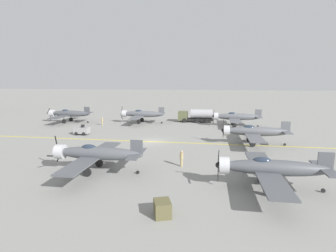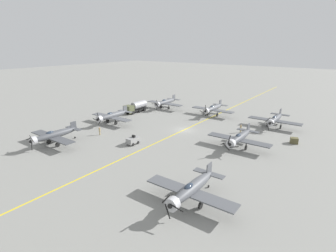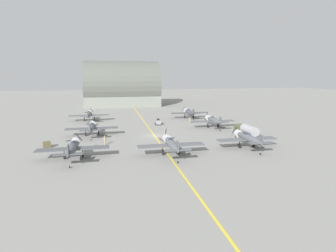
{
  "view_description": "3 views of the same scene",
  "coord_description": "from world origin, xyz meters",
  "px_view_note": "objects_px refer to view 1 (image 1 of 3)",
  "views": [
    {
      "loc": [
        -39.65,
        -8.72,
        9.82
      ],
      "look_at": [
        -4.21,
        -3.23,
        3.36
      ],
      "focal_mm": 28.0,
      "sensor_mm": 36.0,
      "label": 1
    },
    {
      "loc": [
        -30.74,
        48.54,
        18.78
      ],
      "look_at": [
        1.94,
        3.63,
        1.5
      ],
      "focal_mm": 28.0,
      "sensor_mm": 36.0,
      "label": 2
    },
    {
      "loc": [
        -9.56,
        -59.36,
        14.01
      ],
      "look_at": [
        2.79,
        -2.37,
        2.65
      ],
      "focal_mm": 28.0,
      "sensor_mm": 36.0,
      "label": 3
    }
  ],
  "objects_px": {
    "tow_tractor": "(82,130)",
    "supply_crate_by_tanker": "(162,208)",
    "fuel_tanker": "(196,116)",
    "airplane_near_left": "(270,168)",
    "airplane_mid_right": "(142,114)",
    "airplane_far_right": "(69,114)",
    "ground_crew_walking": "(182,158)",
    "airplane_mid_left": "(96,154)",
    "airplane_near_right": "(236,117)",
    "ground_crew_inspecting": "(102,121)",
    "airplane_near_center": "(254,132)"
  },
  "relations": [
    {
      "from": "tow_tractor",
      "to": "supply_crate_by_tanker",
      "type": "bearing_deg",
      "value": -143.19
    },
    {
      "from": "fuel_tanker",
      "to": "tow_tractor",
      "type": "distance_m",
      "value": 25.89
    },
    {
      "from": "airplane_near_left",
      "to": "tow_tractor",
      "type": "distance_m",
      "value": 34.04
    },
    {
      "from": "airplane_mid_right",
      "to": "supply_crate_by_tanker",
      "type": "xyz_separation_m",
      "value": [
        -39.57,
        -11.71,
        -1.43
      ]
    },
    {
      "from": "airplane_far_right",
      "to": "airplane_mid_right",
      "type": "relative_size",
      "value": 1.0
    },
    {
      "from": "fuel_tanker",
      "to": "tow_tractor",
      "type": "bearing_deg",
      "value": 131.47
    },
    {
      "from": "airplane_near_left",
      "to": "ground_crew_walking",
      "type": "relative_size",
      "value": 6.47
    },
    {
      "from": "airplane_far_right",
      "to": "airplane_mid_left",
      "type": "distance_m",
      "value": 35.75
    },
    {
      "from": "airplane_far_right",
      "to": "fuel_tanker",
      "type": "bearing_deg",
      "value": -93.65
    },
    {
      "from": "airplane_mid_left",
      "to": "ground_crew_walking",
      "type": "height_order",
      "value": "airplane_mid_left"
    },
    {
      "from": "supply_crate_by_tanker",
      "to": "airplane_near_right",
      "type": "bearing_deg",
      "value": -12.91
    },
    {
      "from": "airplane_near_left",
      "to": "fuel_tanker",
      "type": "relative_size",
      "value": 1.5
    },
    {
      "from": "airplane_mid_right",
      "to": "fuel_tanker",
      "type": "distance_m",
      "value": 12.36
    },
    {
      "from": "airplane_near_right",
      "to": "ground_crew_inspecting",
      "type": "xyz_separation_m",
      "value": [
        -3.12,
        28.16,
        -1.04
      ]
    },
    {
      "from": "airplane_near_center",
      "to": "fuel_tanker",
      "type": "distance_m",
      "value": 22.13
    },
    {
      "from": "tow_tractor",
      "to": "ground_crew_inspecting",
      "type": "height_order",
      "value": "tow_tractor"
    },
    {
      "from": "airplane_mid_left",
      "to": "fuel_tanker",
      "type": "distance_m",
      "value": 35.83
    },
    {
      "from": "airplane_mid_left",
      "to": "airplane_near_right",
      "type": "xyz_separation_m",
      "value": [
        30.36,
        -17.41,
        0.0
      ]
    },
    {
      "from": "airplane_near_left",
      "to": "airplane_mid_right",
      "type": "bearing_deg",
      "value": 36.92
    },
    {
      "from": "fuel_tanker",
      "to": "airplane_near_right",
      "type": "bearing_deg",
      "value": -116.98
    },
    {
      "from": "airplane_near_right",
      "to": "supply_crate_by_tanker",
      "type": "xyz_separation_m",
      "value": [
        -38.39,
        8.8,
        -1.43
      ]
    },
    {
      "from": "ground_crew_walking",
      "to": "airplane_near_left",
      "type": "bearing_deg",
      "value": -120.82
    },
    {
      "from": "airplane_near_right",
      "to": "airplane_mid_left",
      "type": "bearing_deg",
      "value": 164.27
    },
    {
      "from": "supply_crate_by_tanker",
      "to": "airplane_near_center",
      "type": "bearing_deg",
      "value": -23.55
    },
    {
      "from": "ground_crew_walking",
      "to": "ground_crew_inspecting",
      "type": "xyz_separation_m",
      "value": [
        24.14,
        19.6,
        -0.04
      ]
    },
    {
      "from": "airplane_far_right",
      "to": "airplane_mid_left",
      "type": "relative_size",
      "value": 1.0
    },
    {
      "from": "ground_crew_walking",
      "to": "supply_crate_by_tanker",
      "type": "relative_size",
      "value": 1.33
    },
    {
      "from": "airplane_near_center",
      "to": "airplane_near_left",
      "type": "height_order",
      "value": "airplane_near_center"
    },
    {
      "from": "fuel_tanker",
      "to": "ground_crew_inspecting",
      "type": "distance_m",
      "value": 20.98
    },
    {
      "from": "airplane_near_center",
      "to": "airplane_mid_right",
      "type": "relative_size",
      "value": 1.0
    },
    {
      "from": "tow_tractor",
      "to": "ground_crew_walking",
      "type": "height_order",
      "value": "ground_crew_walking"
    },
    {
      "from": "fuel_tanker",
      "to": "ground_crew_inspecting",
      "type": "xyz_separation_m",
      "value": [
        -7.48,
        19.59,
        -0.54
      ]
    },
    {
      "from": "airplane_mid_left",
      "to": "airplane_near_center",
      "type": "height_order",
      "value": "airplane_near_center"
    },
    {
      "from": "tow_tractor",
      "to": "airplane_near_center",
      "type": "bearing_deg",
      "value": -95.32
    },
    {
      "from": "airplane_mid_left",
      "to": "ground_crew_walking",
      "type": "relative_size",
      "value": 6.47
    },
    {
      "from": "ground_crew_walking",
      "to": "ground_crew_inspecting",
      "type": "relative_size",
      "value": 1.04
    },
    {
      "from": "airplane_near_right",
      "to": "airplane_near_center",
      "type": "height_order",
      "value": "airplane_near_center"
    },
    {
      "from": "airplane_far_right",
      "to": "airplane_mid_right",
      "type": "bearing_deg",
      "value": -97.4
    },
    {
      "from": "airplane_mid_left",
      "to": "ground_crew_walking",
      "type": "distance_m",
      "value": 9.43
    },
    {
      "from": "airplane_far_right",
      "to": "fuel_tanker",
      "type": "relative_size",
      "value": 1.5
    },
    {
      "from": "airplane_far_right",
      "to": "fuel_tanker",
      "type": "distance_m",
      "value": 29.09
    },
    {
      "from": "ground_crew_inspecting",
      "to": "airplane_near_left",
      "type": "bearing_deg",
      "value": -136.13
    },
    {
      "from": "airplane_mid_left",
      "to": "supply_crate_by_tanker",
      "type": "relative_size",
      "value": 8.61
    },
    {
      "from": "fuel_tanker",
      "to": "airplane_far_right",
      "type": "bearing_deg",
      "value": 99.82
    },
    {
      "from": "ground_crew_walking",
      "to": "supply_crate_by_tanker",
      "type": "distance_m",
      "value": 11.14
    },
    {
      "from": "tow_tractor",
      "to": "ground_crew_walking",
      "type": "distance_m",
      "value": 24.22
    },
    {
      "from": "airplane_near_right",
      "to": "tow_tractor",
      "type": "bearing_deg",
      "value": 128.67
    },
    {
      "from": "airplane_far_right",
      "to": "ground_crew_inspecting",
      "type": "relative_size",
      "value": 6.76
    },
    {
      "from": "fuel_tanker",
      "to": "ground_crew_inspecting",
      "type": "height_order",
      "value": "fuel_tanker"
    },
    {
      "from": "airplane_near_left",
      "to": "supply_crate_by_tanker",
      "type": "distance_m",
      "value": 10.71
    }
  ]
}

